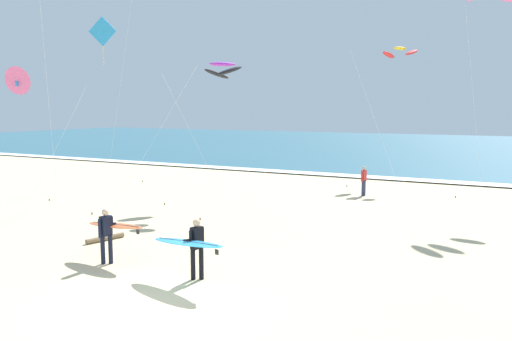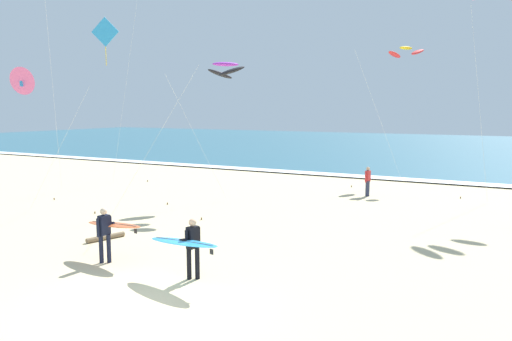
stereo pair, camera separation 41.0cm
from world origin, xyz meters
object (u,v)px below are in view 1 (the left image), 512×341
(kite_delta_rose_near, at_px, (19,81))
(driftwood_log, at_px, (105,238))
(kite_diamond_cobalt_mid, at_px, (106,38))
(surfer_lead, at_px, (192,244))
(kite_arc_golden_far, at_px, (400,52))
(surfer_trailing, at_px, (111,229))
(bystander_red_top, at_px, (364,181))
(kite_arc_violet_distant, at_px, (222,70))

(kite_delta_rose_near, xyz_separation_m, driftwood_log, (6.79, -2.08, -5.80))
(kite_delta_rose_near, bearing_deg, kite_diamond_cobalt_mid, 11.33)
(surfer_lead, height_order, kite_arc_golden_far, kite_arc_golden_far)
(surfer_trailing, distance_m, kite_delta_rose_near, 10.73)
(kite_delta_rose_near, relative_size, bystander_red_top, 4.11)
(kite_arc_golden_far, bearing_deg, surfer_lead, -92.56)
(kite_delta_rose_near, bearing_deg, surfer_trailing, -23.71)
(kite_arc_golden_far, bearing_deg, kite_delta_rose_near, -125.65)
(kite_arc_golden_far, bearing_deg, surfer_trailing, -100.75)
(kite_arc_violet_distant, height_order, driftwood_log, kite_arc_violet_distant)
(kite_arc_golden_far, height_order, kite_arc_violet_distant, kite_arc_golden_far)
(driftwood_log, bearing_deg, kite_diamond_cobalt_mid, 129.57)
(kite_delta_rose_near, relative_size, kite_arc_golden_far, 0.76)
(surfer_lead, bearing_deg, kite_arc_violet_distant, 116.65)
(surfer_trailing, xyz_separation_m, kite_arc_violet_distant, (-2.12, 10.24, 5.53))
(kite_arc_golden_far, distance_m, kite_arc_violet_distant, 13.31)
(kite_diamond_cobalt_mid, relative_size, driftwood_log, 5.85)
(kite_delta_rose_near, height_order, bystander_red_top, kite_delta_rose_near)
(surfer_trailing, relative_size, bystander_red_top, 1.49)
(bystander_red_top, distance_m, driftwood_log, 14.49)
(kite_arc_violet_distant, xyz_separation_m, bystander_red_top, (5.95, 4.78, -5.77))
(surfer_lead, xyz_separation_m, kite_delta_rose_near, (-11.93, 4.14, 4.84))
(kite_diamond_cobalt_mid, distance_m, driftwood_log, 8.39)
(surfer_lead, distance_m, bystander_red_top, 15.33)
(surfer_lead, bearing_deg, kite_diamond_cobalt_mid, 146.55)
(bystander_red_top, bearing_deg, driftwood_log, -113.65)
(kite_delta_rose_near, height_order, kite_diamond_cobalt_mid, kite_diamond_cobalt_mid)
(driftwood_log, bearing_deg, bystander_red_top, 66.35)
(bystander_red_top, xyz_separation_m, driftwood_log, (-5.81, -13.26, -0.72))
(kite_arc_violet_distant, bearing_deg, surfer_trailing, -78.29)
(surfer_trailing, xyz_separation_m, driftwood_log, (-1.98, 1.77, -0.96))
(surfer_trailing, distance_m, kite_arc_golden_far, 23.39)
(driftwood_log, bearing_deg, kite_arc_violet_distant, 90.96)
(surfer_trailing, bearing_deg, surfer_lead, -5.19)
(kite_arc_golden_far, xyz_separation_m, driftwood_log, (-6.13, -20.09, -8.18))
(kite_arc_violet_distant, xyz_separation_m, driftwood_log, (0.14, -8.48, -6.49))
(surfer_trailing, relative_size, driftwood_log, 1.64)
(kite_arc_golden_far, height_order, bystander_red_top, kite_arc_golden_far)
(kite_delta_rose_near, height_order, driftwood_log, kite_delta_rose_near)
(kite_diamond_cobalt_mid, relative_size, kite_arc_violet_distant, 1.21)
(surfer_trailing, relative_size, kite_arc_violet_distant, 0.34)
(surfer_lead, xyz_separation_m, bystander_red_top, (0.67, 15.32, -0.24))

